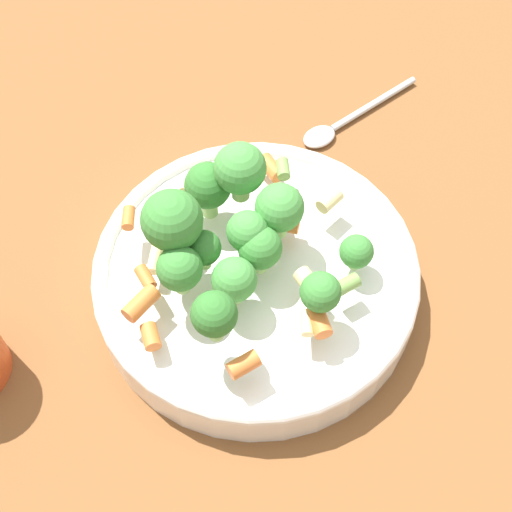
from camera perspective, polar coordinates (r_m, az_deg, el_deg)
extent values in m
plane|color=brown|center=(0.63, 0.00, -2.72)|extent=(3.00, 3.00, 0.00)
cylinder|color=white|center=(0.61, 0.00, -1.84)|extent=(0.28, 0.28, 0.04)
torus|color=white|center=(0.60, 0.00, -0.91)|extent=(0.28, 0.28, 0.01)
cylinder|color=#8CB766|center=(0.61, -3.73, 4.06)|extent=(0.01, 0.01, 0.02)
sphere|color=#33722D|center=(0.59, -3.87, 5.64)|extent=(0.04, 0.04, 0.04)
cylinder|color=#8CB766|center=(0.59, 1.83, 2.39)|extent=(0.01, 0.01, 0.02)
sphere|color=#479342|center=(0.57, 1.90, 3.89)|extent=(0.04, 0.04, 0.04)
cylinder|color=#8CB766|center=(0.56, -6.43, 0.95)|extent=(0.02, 0.02, 0.02)
sphere|color=#3D8438|center=(0.54, -6.75, 2.87)|extent=(0.05, 0.05, 0.05)
cylinder|color=#8CB766|center=(0.58, -0.83, 0.39)|extent=(0.01, 0.01, 0.02)
sphere|color=#479342|center=(0.56, -0.86, 1.68)|extent=(0.03, 0.03, 0.03)
cylinder|color=#8CB766|center=(0.60, -1.34, 5.31)|extent=(0.01, 0.01, 0.02)
sphere|color=#33722D|center=(0.58, -1.38, 6.77)|extent=(0.04, 0.04, 0.04)
cylinder|color=#8CB766|center=(0.56, -5.94, -2.20)|extent=(0.01, 0.01, 0.01)
sphere|color=#3D8438|center=(0.54, -6.14, -1.00)|extent=(0.04, 0.04, 0.04)
cylinder|color=#8CB766|center=(0.57, -4.12, -0.38)|extent=(0.01, 0.01, 0.01)
sphere|color=#33722D|center=(0.55, -4.24, 0.65)|extent=(0.03, 0.03, 0.03)
cylinder|color=#8CB766|center=(0.53, -3.25, -5.87)|extent=(0.01, 0.01, 0.02)
sphere|color=#33722D|center=(0.51, -3.37, -4.66)|extent=(0.03, 0.03, 0.03)
cylinder|color=#8CB766|center=(0.58, 0.31, -0.55)|extent=(0.01, 0.01, 0.01)
sphere|color=#3D8438|center=(0.56, 0.32, 0.69)|extent=(0.04, 0.04, 0.04)
cylinder|color=#8CB766|center=(0.59, -1.24, 5.36)|extent=(0.02, 0.02, 0.02)
sphere|color=#479342|center=(0.57, -1.29, 7.03)|extent=(0.04, 0.04, 0.04)
cylinder|color=#8CB766|center=(0.59, 7.86, -0.51)|extent=(0.01, 0.01, 0.01)
sphere|color=#3D8438|center=(0.58, 8.04, 0.36)|extent=(0.03, 0.03, 0.03)
cylinder|color=#8CB766|center=(0.57, -2.07, -2.91)|extent=(0.01, 0.01, 0.01)
sphere|color=#479342|center=(0.55, -2.14, -1.74)|extent=(0.04, 0.04, 0.04)
cylinder|color=#8CB766|center=(0.55, 5.04, -3.85)|extent=(0.01, 0.01, 0.01)
sphere|color=#3D8438|center=(0.53, 5.19, -2.89)|extent=(0.03, 0.03, 0.03)
cylinder|color=orange|center=(0.64, 1.22, 7.07)|extent=(0.03, 0.03, 0.01)
cylinder|color=beige|center=(0.54, 4.09, -5.39)|extent=(0.02, 0.02, 0.01)
cylinder|color=beige|center=(0.56, 4.22, -2.13)|extent=(0.02, 0.03, 0.01)
cylinder|color=orange|center=(0.52, -1.00, -8.68)|extent=(0.03, 0.02, 0.01)
cylinder|color=beige|center=(0.61, 5.91, 4.44)|extent=(0.02, 0.02, 0.01)
cylinder|color=orange|center=(0.60, 2.51, 2.48)|extent=(0.02, 0.02, 0.01)
cylinder|color=orange|center=(0.59, -10.17, 3.01)|extent=(0.02, 0.02, 0.01)
cylinder|color=orange|center=(0.56, -8.83, -1.71)|extent=(0.02, 0.02, 0.01)
cylinder|color=orange|center=(0.55, -9.19, -3.75)|extent=(0.03, 0.02, 0.01)
cylinder|color=beige|center=(0.60, -7.33, 1.68)|extent=(0.02, 0.03, 0.01)
cylinder|color=#729E4C|center=(0.63, 2.18, 6.96)|extent=(0.02, 0.02, 0.01)
cylinder|color=beige|center=(0.62, 1.41, 3.96)|extent=(0.03, 0.02, 0.01)
cylinder|color=beige|center=(0.58, -6.12, 2.10)|extent=(0.02, 0.03, 0.01)
cylinder|color=#729E4C|center=(0.56, 7.26, -2.36)|extent=(0.02, 0.02, 0.01)
cylinder|color=orange|center=(0.54, 5.09, -5.26)|extent=(0.03, 0.03, 0.01)
cylinder|color=beige|center=(0.60, -5.27, 5.69)|extent=(0.02, 0.01, 0.01)
cylinder|color=beige|center=(0.58, -8.08, -0.18)|extent=(0.03, 0.02, 0.01)
cylinder|color=orange|center=(0.55, -8.43, -6.38)|extent=(0.02, 0.02, 0.01)
cylinder|color=silver|center=(0.77, 9.42, 11.94)|extent=(0.11, 0.06, 0.01)
ellipsoid|color=silver|center=(0.73, 5.07, 9.48)|extent=(0.04, 0.04, 0.01)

